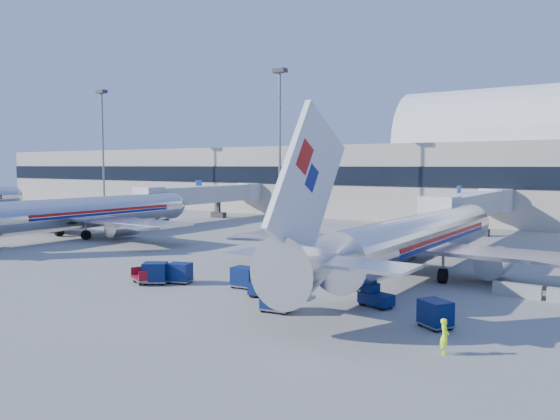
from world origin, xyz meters
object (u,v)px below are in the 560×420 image
Objects in this scene: jetbridge_near at (474,205)px; tug_left at (270,266)px; mast_far_west at (103,132)px; cart_train_b at (180,272)px; tug_lead at (266,287)px; airliner_main at (414,240)px; cart_solo_far at (435,313)px; cart_solo_near at (277,298)px; mast_west at (280,123)px; jetbridge_mid at (210,195)px; airliner_mid at (79,213)px; barrier_near at (517,290)px; cart_open_red at (144,278)px; ramp_worker at (445,336)px; cart_train_a at (244,277)px; tug_right at (375,296)px; cart_train_c at (155,273)px.

tug_left is at bearing -103.07° from jetbridge_near.
mast_far_west reaches higher than tug_left.
tug_left is at bearing -27.31° from mast_far_west.
tug_lead is at bearing -17.15° from cart_train_b.
cart_solo_far is (5.79, -12.29, -2.13)m from airliner_main.
airliner_main reaches higher than cart_solo_near.
tug_lead is (24.37, -37.39, -14.09)m from mast_west.
jetbridge_mid is (-44.40, 26.30, 1.00)m from airliner_main.
airliner_mid reaches higher than barrier_near.
tug_left is at bearing -9.85° from airliner_mid.
mast_west is (-27.60, -0.81, 10.86)m from jetbridge_near.
jetbridge_mid is (-2.40, 26.30, 1.00)m from airliner_mid.
airliner_main is 1.00× the size of airliner_mid.
jetbridge_near reaches higher than cart_train_b.
barrier_near is at bearing 28.47° from tug_lead.
tug_left is (-7.40, -31.89, -3.26)m from jetbridge_near.
cart_train_b reaches higher than cart_open_red.
ramp_worker reaches higher than cart_solo_far.
ramp_worker is at bearing -28.21° from mast_far_west.
cart_open_red is 1.44× the size of ramp_worker.
barrier_near is at bearing 48.82° from cart_open_red.
ramp_worker is (7.46, -16.06, -2.09)m from airliner_main.
cart_train_a is at bearing 136.21° from cart_solo_near.
tug_lead is at bearing -115.34° from airliner_main.
mast_far_west is at bearing 137.68° from airliner_mid.
cart_solo_near is at bearing -90.91° from jetbridge_near.
tug_lead is at bearing 127.53° from cart_solo_near.
tug_lead reaches higher than tug_left.
jetbridge_mid is 11.79× the size of tug_right.
cart_train_c is at bearing -155.00° from barrier_near.
cart_train_c is 1.34× the size of ramp_worker.
tug_right is at bearing -175.59° from cart_solo_far.
airliner_mid is at bearing -146.41° from jetbridge_near.
barrier_near is at bearing -14.79° from ramp_worker.
cart_solo_near reaches higher than barrier_near.
cart_train_a is at bearing -1.11° from cart_train_b.
tug_lead is 7.81m from cart_train_b.
cart_open_red is (-12.53, 0.96, -0.45)m from cart_solo_near.
airliner_main is at bearing 24.22° from cart_train_b.
tug_left is 1.12× the size of cart_train_c.
airliner_main is 20.87× the size of cart_train_a.
jetbridge_mid is 16.49× the size of ramp_worker.
mast_far_west reaches higher than cart_open_red.
tug_right is (45.67, -36.30, -3.30)m from jetbridge_mid.
jetbridge_mid is 1.22× the size of mast_west.
barrier_near is at bearing -2.87° from airliner_mid.
jetbridge_near is at bearing 0.59° from ramp_worker.
cart_solo_near is at bearing -40.42° from cart_train_c.
mast_west is 43.79m from cart_train_c.
cart_train_a is at bearing 46.60° from cart_open_red.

